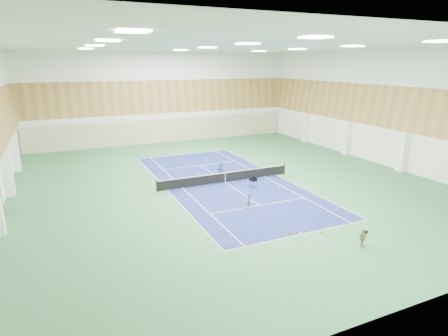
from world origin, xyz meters
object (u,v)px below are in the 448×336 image
object	(u,v)px
child_apron	(363,238)
ball_cart	(253,183)
tennis_net	(225,176)
child_court	(250,201)
coach	(221,171)

from	to	relation	value
child_apron	ball_cart	world-z (taller)	child_apron
tennis_net	child_apron	distance (m)	14.88
tennis_net	child_court	xyz separation A→B (m)	(-0.85, -6.39, -0.02)
tennis_net	child_court	distance (m)	6.44
coach	ball_cart	size ratio (longest dim) A/B	1.84
child_apron	child_court	bearing A→B (deg)	108.80
coach	child_apron	xyz separation A→B (m)	(2.37, -15.56, -0.27)
child_court	tennis_net	bearing A→B (deg)	43.66
child_apron	ball_cart	bearing A→B (deg)	91.21
child_court	coach	bearing A→B (deg)	45.13
coach	child_court	xyz separation A→B (m)	(-0.78, -7.25, -0.30)
coach	tennis_net	bearing A→B (deg)	109.11
tennis_net	child_court	world-z (taller)	tennis_net
child_court	child_apron	xyz separation A→B (m)	(3.15, -8.32, 0.03)
tennis_net	child_court	size ratio (longest dim) A/B	12.09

